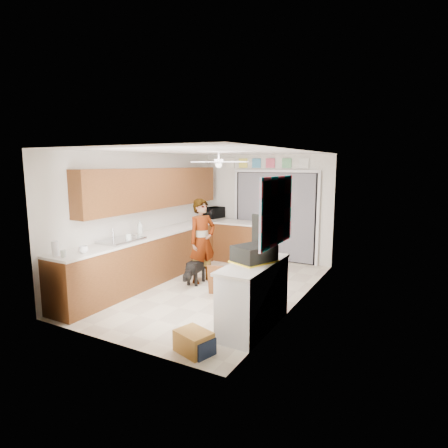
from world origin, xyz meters
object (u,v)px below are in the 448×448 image
at_px(cup, 83,250).
at_px(dog, 196,271).
at_px(man, 202,241).
at_px(microwave, 214,213).
at_px(suitcase, 254,253).
at_px(navy_crate, 198,345).
at_px(soap_bottle, 140,227).
at_px(cardboard_box, 194,342).
at_px(paper_towel_roll, 55,249).

height_order(cup, dog, cup).
xyz_separation_m(man, dog, (-0.06, -0.15, -0.57)).
height_order(microwave, suitcase, microwave).
height_order(microwave, navy_crate, microwave).
height_order(soap_bottle, man, man).
bearing_deg(cardboard_box, paper_towel_roll, -178.80).
bearing_deg(dog, navy_crate, -62.60).
distance_m(suitcase, cardboard_box, 1.44).
xyz_separation_m(soap_bottle, cardboard_box, (2.42, -1.84, -0.95)).
relative_size(navy_crate, man, 0.21).
xyz_separation_m(cup, dog, (0.73, 2.01, -0.74)).
bearing_deg(suitcase, soap_bottle, -173.89).
distance_m(cup, man, 2.30).
relative_size(suitcase, dog, 0.85).
relative_size(paper_towel_roll, dog, 0.35).
distance_m(cardboard_box, dog, 2.69).
xyz_separation_m(paper_towel_roll, dog, (0.95, 2.33, -0.80)).
distance_m(soap_bottle, navy_crate, 3.24).
xyz_separation_m(soap_bottle, navy_crate, (2.49, -1.84, -0.98)).
distance_m(paper_towel_roll, suitcase, 2.93).
distance_m(suitcase, man, 2.20).
distance_m(microwave, cup, 4.18).
height_order(cup, paper_towel_roll, paper_towel_roll).
xyz_separation_m(microwave, dog, (0.85, -2.17, -0.82)).
height_order(microwave, dog, microwave).
xyz_separation_m(microwave, man, (0.91, -2.02, -0.26)).
distance_m(microwave, suitcase, 4.29).
height_order(paper_towel_roll, man, man).
distance_m(soap_bottle, paper_towel_roll, 1.89).
distance_m(microwave, navy_crate, 5.13).
bearing_deg(man, suitcase, -106.94).
bearing_deg(cup, suitcase, 17.40).
xyz_separation_m(cup, man, (0.79, 2.16, -0.18)).
distance_m(cup, suitcase, 2.61).
bearing_deg(microwave, man, -144.86).
bearing_deg(cup, paper_towel_roll, -124.61).
relative_size(microwave, soap_bottle, 1.73).
height_order(microwave, cup, microwave).
xyz_separation_m(paper_towel_roll, cardboard_box, (2.38, 0.05, -0.92)).
bearing_deg(dog, cardboard_box, -63.83).
xyz_separation_m(soap_bottle, cup, (0.25, -1.57, -0.09)).
bearing_deg(cup, microwave, 91.66).
bearing_deg(dog, suitcase, -40.84).
relative_size(microwave, dog, 0.76).
relative_size(soap_bottle, paper_towel_roll, 1.27).
bearing_deg(man, microwave, 46.16).
xyz_separation_m(microwave, cup, (0.12, -4.18, -0.08)).
relative_size(microwave, paper_towel_roll, 2.20).
bearing_deg(navy_crate, dog, 123.40).
bearing_deg(cardboard_box, microwave, 117.18).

